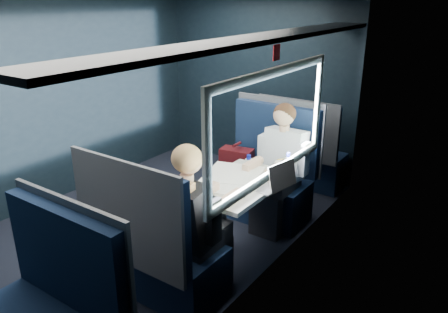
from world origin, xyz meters
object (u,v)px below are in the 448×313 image
Objects in this scene: table at (236,189)px; seat_bay_far at (155,251)px; woman at (193,216)px; laptop at (276,181)px; man at (280,162)px; bottle_small at (288,165)px; seat_row_front at (302,155)px; cup at (278,166)px; seat_bay_near at (264,178)px.

table is 0.93m from seat_bay_far.
woman reaches higher than laptop.
man is 6.20× the size of bottle_small.
seat_bay_far is at bearing -146.18° from woman.
table is 4.69× the size of bottle_small.
man is 0.70m from laptop.
cup is at bearing -74.82° from seat_row_front.
seat_bay_near is 0.95× the size of woman.
laptop is 0.41m from cup.
seat_bay_far is at bearing -105.63° from cup.
table is 1.82m from seat_row_front.
woman is at bearing -110.15° from laptop.
man reaches higher than seat_bay_far.
woman reaches higher than cup.
seat_bay_near is at bearing 99.61° from woman.
cup is (-0.17, 0.37, -0.02)m from laptop.
seat_bay_near is 0.95× the size of man.
woman is 6.20× the size of bottle_small.
seat_bay_near reaches higher than cup.
laptop is 4.09× the size of cup.
table is 0.39m from laptop.
table is at bearing -168.68° from laptop.
seat_bay_near is 1.05m from laptop.
woman is (0.25, 0.17, 0.31)m from seat_bay_far.
seat_bay_near is at bearing 147.10° from man.
bottle_small is (0.30, 0.41, 0.17)m from table.
woman is 3.56× the size of laptop.
bottle_small is at bearing -15.61° from cup.
man is 0.39m from bottle_small.
woman is 1.14m from bottle_small.
seat_bay_far reaches higher than cup.
table is at bearing -95.52° from man.
seat_row_front is 0.88× the size of man.
seat_bay_far reaches higher than bottle_small.
woman reaches higher than seat_row_front.
table is 0.70m from man.
seat_bay_far is 13.89× the size of cup.
bottle_small is (0.23, 1.12, 0.11)m from woman.
laptop is at bearing -65.55° from man.
woman reaches higher than bottle_small.
bottle_small is (0.23, -0.29, 0.12)m from man.
laptop is at bearing -72.76° from seat_row_front.
woman is (0.25, -2.50, 0.32)m from seat_row_front.
table is 0.71m from woman.
table is 0.86× the size of seat_row_front.
man is at bearing 80.97° from seat_bay_far.
seat_row_front is 1.85m from laptop.
woman is (0.27, -1.58, 0.31)m from seat_bay_near.
seat_bay_far is 5.91× the size of bottle_small.
bottle_small is at bearing 69.50° from seat_bay_far.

